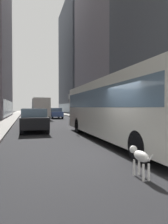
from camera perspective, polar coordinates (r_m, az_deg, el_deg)
name	(u,v)px	position (r m, az deg, el deg)	size (l,w,h in m)	color
ground_plane	(43,116)	(41.75, -11.26, -1.09)	(120.00, 120.00, 0.00)	#232326
sidewalk_left	(13,116)	(41.69, -19.10, -1.03)	(2.40, 110.00, 0.15)	#9E9991
sidewalk_right	(71,115)	(42.59, -3.60, -0.92)	(2.40, 110.00, 0.15)	gray
building_right_mid	(110,8)	(43.40, 7.10, 26.78)	(8.25, 22.31, 40.81)	slate
building_right_far	(78,59)	(63.64, -1.63, 14.50)	(8.43, 22.27, 32.52)	#4C515B
transit_bus	(116,106)	(10.80, 8.95, 1.61)	(2.78, 11.53, 3.05)	silver
car_silver_sedan	(38,112)	(38.80, -12.70, -0.06)	(1.88, 4.30, 1.62)	#B7BABF
car_red_coupe	(32,117)	(20.41, -14.35, -1.26)	(1.90, 3.94, 1.62)	red
car_blue_hatchback	(56,113)	(32.53, -7.84, -0.29)	(1.72, 4.33, 1.62)	#4C6BB7
car_black_suv	(34,120)	(14.78, -13.78, -2.21)	(1.82, 3.96, 1.62)	black
box_truck	(40,108)	(31.85, -12.02, 1.18)	(2.30, 7.50, 3.05)	silver
dalmatian_dog	(140,156)	(5.33, 15.22, -11.78)	(0.22, 0.96, 0.72)	white
pedestrian_with_handbag	(156,117)	(16.38, 19.35, -1.24)	(0.45, 0.34, 1.69)	#1E1E2D
pedestrian_in_coat	(150,117)	(15.33, 17.93, -1.40)	(0.34, 0.34, 1.69)	#1E1E2D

